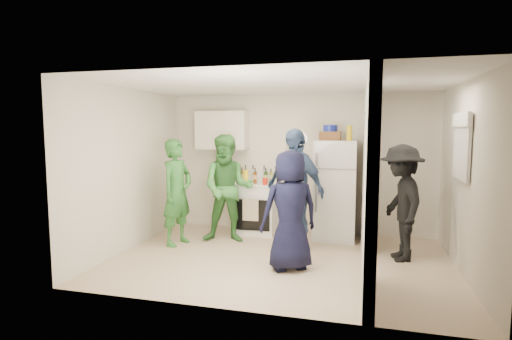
{
  "coord_description": "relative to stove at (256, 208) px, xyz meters",
  "views": [
    {
      "loc": [
        1.07,
        -5.5,
        1.89
      ],
      "look_at": [
        -0.46,
        0.4,
        1.25
      ],
      "focal_mm": 28.0,
      "sensor_mm": 36.0,
      "label": 1
    }
  ],
  "objects": [
    {
      "name": "bottle_g",
      "position": [
        0.25,
        0.16,
        0.58
      ],
      "size": [
        0.07,
        0.07,
        0.25
      ],
      "primitive_type": "cylinder",
      "color": "olive",
      "rests_on": "stove"
    },
    {
      "name": "wicker_basket",
      "position": [
        1.3,
        0.02,
        1.3
      ],
      "size": [
        0.35,
        0.25,
        0.15
      ],
      "primitive_type": "cube",
      "color": "brown",
      "rests_on": "fridge"
    },
    {
      "name": "ceiling",
      "position": [
        0.72,
        -1.37,
        2.04
      ],
      "size": [
        4.8,
        4.8,
        0.0
      ],
      "primitive_type": "plane",
      "rotation": [
        3.14,
        0.0,
        0.0
      ],
      "color": "white",
      "rests_on": "wall_back"
    },
    {
      "name": "person_nook",
      "position": [
        2.39,
        -0.92,
        0.38
      ],
      "size": [
        0.8,
        1.17,
        1.67
      ],
      "primitive_type": "imported",
      "rotation": [
        0.0,
        0.0,
        -1.39
      ],
      "color": "black",
      "rests_on": "floor"
    },
    {
      "name": "partition_header",
      "position": [
        1.92,
        -1.37,
        1.84
      ],
      "size": [
        0.12,
        1.0,
        0.4
      ],
      "primitive_type": "cube",
      "color": "silver",
      "rests_on": "partition_pier_back"
    },
    {
      "name": "nook_valance",
      "position": [
        3.06,
        -1.17,
        1.54
      ],
      "size": [
        0.04,
        0.82,
        0.18
      ],
      "primitive_type": "cube",
      "color": "white",
      "rests_on": "wall_right"
    },
    {
      "name": "nook_window_frame",
      "position": [
        3.08,
        -1.17,
        1.19
      ],
      "size": [
        0.04,
        0.76,
        0.86
      ],
      "primitive_type": "cube",
      "color": "white",
      "rests_on": "wall_right"
    },
    {
      "name": "wall_clock",
      "position": [
        0.77,
        0.31,
        1.24
      ],
      "size": [
        0.22,
        0.02,
        0.22
      ],
      "primitive_type": "cylinder",
      "rotation": [
        1.57,
        0.0,
        0.0
      ],
      "color": "white",
      "rests_on": "wall_back"
    },
    {
      "name": "partition_pier_back",
      "position": [
        1.92,
        -0.27,
        0.79
      ],
      "size": [
        0.12,
        1.2,
        2.5
      ],
      "primitive_type": "cube",
      "color": "silver",
      "rests_on": "floor"
    },
    {
      "name": "nook_window",
      "position": [
        3.1,
        -1.17,
        1.19
      ],
      "size": [
        0.03,
        0.7,
        0.8
      ],
      "primitive_type": "cube",
      "color": "black",
      "rests_on": "wall_right"
    },
    {
      "name": "bottle_a",
      "position": [
        -0.29,
        0.13,
        0.59
      ],
      "size": [
        0.06,
        0.06,
        0.26
      ],
      "primitive_type": "cylinder",
      "color": "brown",
      "rests_on": "stove"
    },
    {
      "name": "partition_pier_front",
      "position": [
        1.92,
        -2.47,
        0.79
      ],
      "size": [
        0.12,
        1.2,
        2.5
      ],
      "primitive_type": "cube",
      "color": "silver",
      "rests_on": "floor"
    },
    {
      "name": "person_green_left",
      "position": [
        -1.05,
        -1.01,
        0.4
      ],
      "size": [
        0.56,
        0.71,
        1.72
      ],
      "primitive_type": "imported",
      "rotation": [
        0.0,
        0.0,
        1.32
      ],
      "color": "#357C31",
      "rests_on": "floor"
    },
    {
      "name": "stove",
      "position": [
        0.0,
        0.0,
        0.0
      ],
      "size": [
        0.76,
        0.64,
        0.91
      ],
      "primitive_type": "cube",
      "color": "white",
      "rests_on": "floor"
    },
    {
      "name": "floor",
      "position": [
        0.72,
        -1.37,
        -0.46
      ],
      "size": [
        4.8,
        4.8,
        0.0
      ],
      "primitive_type": "plane",
      "color": "#CCB490",
      "rests_on": "ground"
    },
    {
      "name": "person_denim",
      "position": [
        0.83,
        -0.79,
        0.49
      ],
      "size": [
        1.18,
        0.99,
        1.89
      ],
      "primitive_type": "imported",
      "rotation": [
        0.0,
        0.0,
        -0.58
      ],
      "color": "#3C5484",
      "rests_on": "floor"
    },
    {
      "name": "red_cup",
      "position": [
        0.22,
        -0.2,
        0.52
      ],
      "size": [
        0.09,
        0.09,
        0.12
      ],
      "primitive_type": "cylinder",
      "color": "red",
      "rests_on": "stove"
    },
    {
      "name": "wall_back",
      "position": [
        0.72,
        0.33,
        0.79
      ],
      "size": [
        4.8,
        0.0,
        4.8
      ],
      "primitive_type": "plane",
      "rotation": [
        1.57,
        0.0,
        0.0
      ],
      "color": "silver",
      "rests_on": "floor"
    },
    {
      "name": "bottle_e",
      "position": [
        0.11,
        0.17,
        0.61
      ],
      "size": [
        0.06,
        0.06,
        0.3
      ],
      "primitive_type": "cylinder",
      "color": "#A5AEB7",
      "rests_on": "stove"
    },
    {
      "name": "wall_right",
      "position": [
        3.12,
        -1.37,
        0.79
      ],
      "size": [
        0.0,
        3.4,
        3.4
      ],
      "primitive_type": "plane",
      "rotation": [
        1.57,
        0.0,
        -1.57
      ],
      "color": "silver",
      "rests_on": "floor"
    },
    {
      "name": "bottle_b",
      "position": [
        -0.17,
        -0.06,
        0.62
      ],
      "size": [
        0.06,
        0.06,
        0.33
      ],
      "primitive_type": "cylinder",
      "color": "#174521",
      "rests_on": "stove"
    },
    {
      "name": "upper_cabinet",
      "position": [
        -0.68,
        0.15,
        1.39
      ],
      "size": [
        0.95,
        0.34,
        0.7
      ],
      "primitive_type": "cube",
      "color": "silver",
      "rests_on": "wall_back"
    },
    {
      "name": "person_green_center",
      "position": [
        -0.31,
        -0.65,
        0.44
      ],
      "size": [
        0.98,
        0.83,
        1.79
      ],
      "primitive_type": "imported",
      "rotation": [
        0.0,
        0.0,
        0.19
      ],
      "color": "#42873B",
      "rests_on": "floor"
    },
    {
      "name": "bottle_f",
      "position": [
        0.18,
        0.01,
        0.59
      ],
      "size": [
        0.07,
        0.07,
        0.27
      ],
      "primitive_type": "cylinder",
      "color": "#213B15",
      "rests_on": "stove"
    },
    {
      "name": "bottle_h",
      "position": [
        -0.28,
        -0.12,
        0.62
      ],
      "size": [
        0.06,
        0.06,
        0.32
      ],
      "primitive_type": "cylinder",
      "color": "#9D9FA8",
      "rests_on": "stove"
    },
    {
      "name": "yellow_cup_stack_stove",
      "position": [
        -0.12,
        -0.22,
        0.58
      ],
      "size": [
        0.09,
        0.09,
        0.25
      ],
      "primitive_type": "cylinder",
      "color": "yellow",
      "rests_on": "stove"
    },
    {
      "name": "yellow_cup_stack_top",
      "position": [
        1.62,
        -0.13,
        1.35
      ],
      "size": [
        0.09,
        0.09,
        0.25
      ],
      "primitive_type": "cylinder",
      "color": "gold",
      "rests_on": "fridge"
    },
    {
      "name": "wall_front",
      "position": [
        0.72,
        -3.07,
        0.79
      ],
      "size": [
        4.8,
        0.0,
        4.8
      ],
      "primitive_type": "plane",
      "rotation": [
        -1.57,
        0.0,
        0.0
      ],
      "color": "silver",
      "rests_on": "floor"
    },
    {
      "name": "fridge",
      "position": [
        1.4,
        -0.03,
        0.39
      ],
      "size": [
        0.69,
        0.67,
        1.68
      ],
      "primitive_type": "cube",
      "color": "white",
      "rests_on": "floor"
    },
    {
      "name": "spice_shelf",
      "position": [
        0.72,
        0.28,
        0.89
      ],
      "size": [
        0.35,
        0.08,
        0.03
      ],
      "primitive_type": "cube",
      "color": "olive",
      "rests_on": "wall_back"
    },
    {
      "name": "wall_left",
      "position": [
        -1.68,
        -1.37,
        0.79
      ],
      "size": [
        0.0,
        3.4,
        3.4
      ],
      "primitive_type": "plane",
      "rotation": [
        1.57,
        0.0,
        1.57
      ],
      "color": "silver",
      "rests_on": "floor"
    },
    {
      "name": "bottle_c",
      "position": [
        -0.09,
        0.16,
        0.61
      ],
      "size": [
        0.07,
        0.07,
        0.31
      ],
      "primitive_type": "cylinder",
      "color": "silver",
      "rests_on": "stove"
    },
    {
      "name": "bottle_d",
      "position": [
        0.01,
        -0.07,
        0.6
      ],
      "size": [
        0.06,
        0.06,
        0.28
      ],
      "primitive_type": "cylinder",
      "color": "#5C3110",
      "rests_on": "stove"
    },
    {
      "name": "person_navy",
      "position": [
        0.91,
        -1.71,
        0.35
      ],
      "size": [
        0.94,
        0.84,
        1.61
      ],
      "primitive_type": "imported",
      "rotation": [
        0.0,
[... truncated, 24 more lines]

